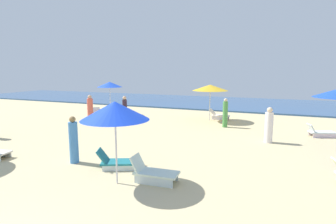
{
  "coord_description": "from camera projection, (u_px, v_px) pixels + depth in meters",
  "views": [
    {
      "loc": [
        4.4,
        -1.57,
        3.24
      ],
      "look_at": [
        -0.95,
        11.64,
        1.0
      ],
      "focal_mm": 28.63,
      "sensor_mm": 36.0,
      "label": 1
    }
  ],
  "objects": [
    {
      "name": "ocean",
      "position": [
        227.0,
        103.0,
        26.12
      ],
      "size": [
        60.0,
        10.74,
        0.12
      ],
      "primitive_type": "cube",
      "color": "#2F5485",
      "rests_on": "ground_plane"
    },
    {
      "name": "umbrella_0",
      "position": [
        110.0,
        85.0,
        19.41
      ],
      "size": [
        1.81,
        1.81,
        2.4
      ],
      "color": "silver",
      "rests_on": "ground_plane"
    },
    {
      "name": "lounge_chair_0_0",
      "position": [
        98.0,
        114.0,
        18.37
      ],
      "size": [
        1.36,
        1.2,
        0.66
      ],
      "rotation": [
        0.0,
        0.0,
        0.99
      ],
      "color": "silver",
      "rests_on": "ground_plane"
    },
    {
      "name": "lounge_chair_1_0",
      "position": [
        320.0,
        132.0,
        13.11
      ],
      "size": [
        1.36,
        0.9,
        0.64
      ],
      "rotation": [
        0.0,
        0.0,
        1.88
      ],
      "color": "silver",
      "rests_on": "ground_plane"
    },
    {
      "name": "umbrella_2",
      "position": [
        210.0,
        88.0,
        17.0
      ],
      "size": [
        2.25,
        2.25,
        2.33
      ],
      "color": "silver",
      "rests_on": "ground_plane"
    },
    {
      "name": "lounge_chair_2_0",
      "position": [
        219.0,
        115.0,
        17.77
      ],
      "size": [
        1.34,
        0.59,
        0.67
      ],
      "rotation": [
        0.0,
        0.0,
        1.55
      ],
      "color": "silver",
      "rests_on": "ground_plane"
    },
    {
      "name": "umbrella_5",
      "position": [
        115.0,
        111.0,
        7.42
      ],
      "size": [
        1.92,
        1.92,
        2.39
      ],
      "color": "silver",
      "rests_on": "ground_plane"
    },
    {
      "name": "lounge_chair_5_0",
      "position": [
        118.0,
        162.0,
        8.89
      ],
      "size": [
        1.54,
        1.12,
        0.66
      ],
      "rotation": [
        0.0,
        0.0,
        1.99
      ],
      "color": "silver",
      "rests_on": "ground_plane"
    },
    {
      "name": "lounge_chair_5_1",
      "position": [
        153.0,
        173.0,
        7.82
      ],
      "size": [
        1.41,
        0.69,
        0.75
      ],
      "rotation": [
        0.0,
        0.0,
        1.64
      ],
      "color": "silver",
      "rests_on": "ground_plane"
    },
    {
      "name": "beachgoer_0",
      "position": [
        90.0,
        109.0,
        17.15
      ],
      "size": [
        0.39,
        0.39,
        1.67
      ],
      "rotation": [
        0.0,
        0.0,
        4.65
      ],
      "color": "#D75A48",
      "rests_on": "ground_plane"
    },
    {
      "name": "beachgoer_1",
      "position": [
        269.0,
        126.0,
        12.0
      ],
      "size": [
        0.49,
        0.49,
        1.61
      ],
      "rotation": [
        0.0,
        0.0,
        5.3
      ],
      "color": "white",
      "rests_on": "ground_plane"
    },
    {
      "name": "beachgoer_2",
      "position": [
        74.0,
        141.0,
        9.36
      ],
      "size": [
        0.35,
        0.35,
        1.66
      ],
      "rotation": [
        0.0,
        0.0,
        4.58
      ],
      "color": "#4481C1",
      "rests_on": "ground_plane"
    },
    {
      "name": "beachgoer_3",
      "position": [
        225.0,
        114.0,
        15.26
      ],
      "size": [
        0.31,
        0.31,
        1.66
      ],
      "rotation": [
        0.0,
        0.0,
        1.67
      ],
      "color": "#4C9446",
      "rests_on": "ground_plane"
    },
    {
      "name": "beachgoer_4",
      "position": [
        125.0,
        109.0,
        17.05
      ],
      "size": [
        0.32,
        0.32,
        1.62
      ],
      "rotation": [
        0.0,
        0.0,
        6.2
      ],
      "color": "#32202E",
      "rests_on": "ground_plane"
    }
  ]
}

